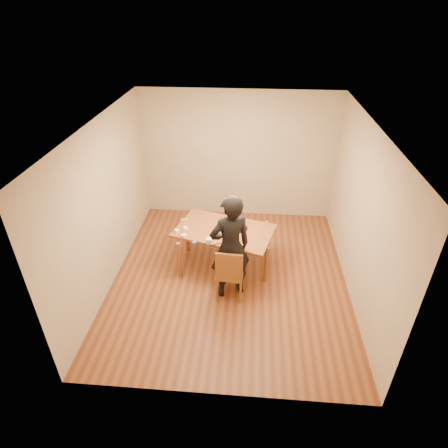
# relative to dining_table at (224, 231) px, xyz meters

# --- Properties ---
(room_shell) EXTENTS (4.00, 4.50, 2.70)m
(room_shell) POSITION_rel_dining_table_xyz_m (0.13, -0.01, 0.62)
(room_shell) COLOR brown
(room_shell) RESTS_ON ground
(dining_table) EXTENTS (1.84, 1.38, 0.04)m
(dining_table) POSITION_rel_dining_table_xyz_m (0.00, 0.00, 0.00)
(dining_table) COLOR brown
(dining_table) RESTS_ON floor
(dining_chair) EXTENTS (0.47, 0.47, 0.04)m
(dining_chair) POSITION_rel_dining_table_xyz_m (0.15, -0.78, -0.28)
(dining_chair) COLOR brown
(dining_chair) RESTS_ON floor
(cake_plate) EXTENTS (0.29, 0.29, 0.02)m
(cake_plate) POSITION_rel_dining_table_xyz_m (0.26, 0.06, 0.03)
(cake_plate) COLOR #B50C0C
(cake_plate) RESTS_ON dining_table
(cake) EXTENTS (0.23, 0.23, 0.07)m
(cake) POSITION_rel_dining_table_xyz_m (0.26, 0.06, 0.08)
(cake) COLOR white
(cake) RESTS_ON cake_plate
(frosting_dome) EXTENTS (0.23, 0.23, 0.03)m
(frosting_dome) POSITION_rel_dining_table_xyz_m (0.26, 0.06, 0.13)
(frosting_dome) COLOR white
(frosting_dome) RESTS_ON cake
(frosting_tub) EXTENTS (0.10, 0.10, 0.09)m
(frosting_tub) POSITION_rel_dining_table_xyz_m (-0.21, -0.42, 0.06)
(frosting_tub) COLOR white
(frosting_tub) RESTS_ON dining_table
(frosting_lid) EXTENTS (0.09, 0.09, 0.01)m
(frosting_lid) POSITION_rel_dining_table_xyz_m (-0.46, -0.42, 0.02)
(frosting_lid) COLOR #1A2BAC
(frosting_lid) RESTS_ON dining_table
(frosting_dollop) EXTENTS (0.04, 0.04, 0.02)m
(frosting_dollop) POSITION_rel_dining_table_xyz_m (-0.46, -0.42, 0.04)
(frosting_dollop) COLOR white
(frosting_dollop) RESTS_ON frosting_lid
(ramekin_green) EXTENTS (0.09, 0.09, 0.04)m
(ramekin_green) POSITION_rel_dining_table_xyz_m (-0.66, -0.27, 0.04)
(ramekin_green) COLOR white
(ramekin_green) RESTS_ON dining_table
(ramekin_yellow) EXTENTS (0.08, 0.08, 0.04)m
(ramekin_yellow) POSITION_rel_dining_table_xyz_m (-0.67, -0.03, 0.04)
(ramekin_yellow) COLOR white
(ramekin_yellow) RESTS_ON dining_table
(ramekin_multi) EXTENTS (0.08, 0.08, 0.04)m
(ramekin_multi) POSITION_rel_dining_table_xyz_m (-0.81, -0.12, 0.04)
(ramekin_multi) COLOR white
(ramekin_multi) RESTS_ON dining_table
(candy_box_pink) EXTENTS (0.13, 0.08, 0.02)m
(candy_box_pink) POSITION_rel_dining_table_xyz_m (-0.73, 0.22, 0.03)
(candy_box_pink) COLOR #EF38BD
(candy_box_pink) RESTS_ON dining_table
(candy_box_green) EXTENTS (0.13, 0.09, 0.02)m
(candy_box_green) POSITION_rel_dining_table_xyz_m (-0.74, 0.22, 0.05)
(candy_box_green) COLOR green
(candy_box_green) RESTS_ON candy_box_pink
(spatula) EXTENTS (0.16, 0.10, 0.01)m
(spatula) POSITION_rel_dining_table_xyz_m (-0.10, -0.46, 0.02)
(spatula) COLOR black
(spatula) RESTS_ON dining_table
(person) EXTENTS (0.78, 0.66, 1.80)m
(person) POSITION_rel_dining_table_xyz_m (0.15, -0.73, 0.17)
(person) COLOR black
(person) RESTS_ON floor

